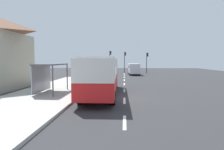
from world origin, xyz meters
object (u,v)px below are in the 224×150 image
bus (102,74)px  traffic_light_median (125,59)px  recycling_bin_yellow (74,87)px  traffic_light_far_side (110,58)px  sedan_far (131,68)px  recycling_bin_green (76,86)px  white_van (134,68)px  traffic_light_near_side (147,59)px  sedan_near (133,70)px  bus_shelter (47,71)px

bus → traffic_light_median: traffic_light_median is taller
bus → recycling_bin_yellow: 2.78m
bus → traffic_light_far_side: traffic_light_far_side is taller
sedan_far → recycling_bin_green: (-6.50, -39.39, -0.14)m
white_van → traffic_light_far_side: 8.50m
sedan_far → bus: bearing=-95.7°
bus → traffic_light_near_side: size_ratio=2.32×
recycling_bin_yellow → traffic_light_median: 30.56m
recycling_bin_yellow → traffic_light_far_side: size_ratio=0.18×
sedan_near → traffic_light_near_side: (3.21, 0.18, 2.39)m
traffic_light_far_side → recycling_bin_green: bearing=-92.2°
sedan_near → white_van: bearing=-91.0°
bus → sedan_near: bearing=82.0°
recycling_bin_yellow → bus_shelter: 2.68m
recycling_bin_green → traffic_light_far_side: (1.10, 28.59, 2.82)m
recycling_bin_green → bus_shelter: bearing=-152.4°
traffic_light_median → white_van: bearing=-75.7°
traffic_light_near_side → traffic_light_far_side: traffic_light_far_side is taller
bus → bus_shelter: (-4.70, -0.11, 0.25)m
recycling_bin_green → bus_shelter: size_ratio=0.24×
sedan_far → recycling_bin_green: 39.92m
bus → recycling_bin_yellow: (-2.49, 0.35, -1.19)m
bus → recycling_bin_green: (-2.49, 1.05, -1.19)m
sedan_far → traffic_light_far_side: (-5.41, -10.80, 2.68)m
white_van → traffic_light_near_side: size_ratio=1.11×
bus → traffic_light_near_side: bearing=76.0°
traffic_light_near_side → traffic_light_median: bearing=162.6°
traffic_light_far_side → bus_shelter: 29.97m
sedan_far → recycling_bin_yellow: bearing=-99.2°
bus → recycling_bin_green: bearing=157.1°
bus_shelter → traffic_light_near_side: bearing=67.6°
sedan_near → traffic_light_far_side: size_ratio=0.85×
recycling_bin_green → bus_shelter: (-2.21, -1.16, 1.44)m
traffic_light_near_side → traffic_light_median: traffic_light_median is taller
recycling_bin_yellow → traffic_light_median: (4.60, 30.09, 2.68)m
recycling_bin_yellow → traffic_light_median: size_ratio=0.19×
recycling_bin_green → traffic_light_median: 29.87m
bus → bus_shelter: bearing=-178.7°
sedan_near → traffic_light_median: bearing=136.8°
traffic_light_near_side → bus_shelter: bearing=-112.4°
sedan_far → traffic_light_near_side: 12.27m
sedan_far → recycling_bin_yellow: sedan_far is taller
traffic_light_near_side → traffic_light_far_side: bearing=174.7°
sedan_near → recycling_bin_green: 28.37m
traffic_light_far_side → bus_shelter: size_ratio=1.31×
recycling_bin_green → traffic_light_median: (4.60, 29.39, 2.68)m
recycling_bin_green → traffic_light_far_side: bearing=87.8°
sedan_far → recycling_bin_yellow: 40.62m
sedan_near → traffic_light_far_side: traffic_light_far_side is taller
sedan_far → traffic_light_near_side: size_ratio=0.94×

